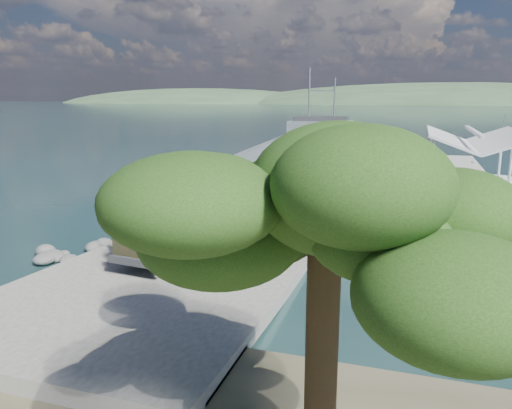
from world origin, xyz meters
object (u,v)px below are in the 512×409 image
(pier, at_px, (471,183))
(overhang_tree, at_px, (302,219))
(sailboat_near, at_px, (497,183))
(landing_craft, at_px, (306,177))
(soldier, at_px, (125,234))
(military_truck, at_px, (195,210))

(pier, bearing_deg, overhang_tree, -100.86)
(sailboat_near, bearing_deg, landing_craft, -143.18)
(pier, xyz_separation_m, overhang_tree, (-5.54, -28.86, 3.78))
(landing_craft, distance_m, soldier, 22.57)
(soldier, bearing_deg, military_truck, 39.77)
(landing_craft, xyz_separation_m, military_truck, (-0.75, -20.44, 1.44))
(landing_craft, distance_m, overhang_tree, 33.55)
(pier, height_order, overhang_tree, overhang_tree)
(military_truck, height_order, sailboat_near, sailboat_near)
(soldier, relative_size, sailboat_near, 0.33)
(pier, bearing_deg, military_truck, -128.40)
(pier, distance_m, overhang_tree, 29.63)
(military_truck, bearing_deg, soldier, -137.31)
(pier, bearing_deg, sailboat_near, 71.48)
(pier, relative_size, sailboat_near, 7.05)
(sailboat_near, height_order, overhang_tree, overhang_tree)
(sailboat_near, relative_size, overhang_tree, 0.84)
(pier, distance_m, landing_craft, 13.09)
(landing_craft, height_order, soldier, landing_craft)
(sailboat_near, bearing_deg, soldier, -106.08)
(landing_craft, relative_size, military_truck, 4.65)
(soldier, distance_m, overhang_tree, 15.04)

